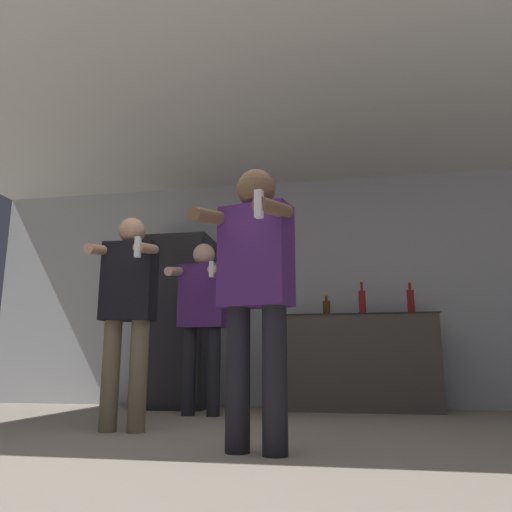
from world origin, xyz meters
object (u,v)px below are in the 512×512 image
object	(u,v)px
bottle_brown_liquor	(362,302)
person_spectator_back	(202,309)
refrigerator	(176,321)
person_woman_foreground	(255,281)
person_man_side	(128,303)
bottle_amber_bourbon	(327,307)
bottle_tall_gin	(411,301)

from	to	relation	value
bottle_brown_liquor	person_spectator_back	bearing A→B (deg)	-153.39
refrigerator	person_woman_foreground	world-z (taller)	refrigerator
person_man_side	person_spectator_back	world-z (taller)	person_spectator_back
bottle_brown_liquor	person_spectator_back	xyz separation A→B (m)	(-1.49, -0.75, -0.12)
person_man_side	person_spectator_back	size ratio (longest dim) A/B	0.96
bottle_amber_bourbon	person_woman_foreground	bearing A→B (deg)	-96.40
refrigerator	person_man_side	distance (m)	1.88
bottle_tall_gin	person_woman_foreground	distance (m)	2.80
person_man_side	person_woman_foreground	bearing A→B (deg)	-32.51
bottle_amber_bourbon	bottle_tall_gin	size ratio (longest dim) A/B	0.67
bottle_tall_gin	bottle_amber_bourbon	bearing A→B (deg)	180.00
refrigerator	bottle_tall_gin	distance (m)	2.48
bottle_amber_bourbon	person_woman_foreground	distance (m)	2.57
person_spectator_back	bottle_amber_bourbon	bearing A→B (deg)	33.62
bottle_brown_liquor	person_woman_foreground	world-z (taller)	person_woman_foreground
bottle_tall_gin	person_man_side	size ratio (longest dim) A/B	0.22
bottle_brown_liquor	person_man_side	distance (m)	2.55
bottle_tall_gin	person_man_side	world-z (taller)	person_man_side
bottle_amber_bourbon	person_woman_foreground	size ratio (longest dim) A/B	0.15
bottle_tall_gin	person_woman_foreground	world-z (taller)	person_woman_foreground
person_woman_foreground	person_man_side	world-z (taller)	person_woman_foreground
person_woman_foreground	person_man_side	bearing A→B (deg)	147.49
person_woman_foreground	person_spectator_back	xyz separation A→B (m)	(-0.84, 1.81, 0.05)
refrigerator	bottle_tall_gin	size ratio (longest dim) A/B	5.34
refrigerator	bottle_brown_liquor	distance (m)	2.00
bottle_amber_bourbon	bottle_brown_liquor	size ratio (longest dim) A/B	0.63
person_spectator_back	person_woman_foreground	bearing A→B (deg)	-65.20
refrigerator	bottle_tall_gin	xyz separation A→B (m)	(2.48, 0.02, 0.17)
bottle_tall_gin	person_spectator_back	size ratio (longest dim) A/B	0.22
person_woman_foreground	person_man_side	distance (m)	1.26
person_woman_foreground	bottle_tall_gin	bearing A→B (deg)	66.01
refrigerator	person_spectator_back	size ratio (longest dim) A/B	1.15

